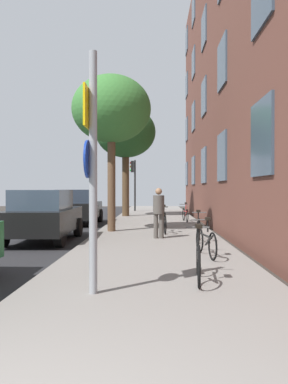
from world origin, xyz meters
TOP-DOWN VIEW (x-y plane):
  - ground_plane at (-2.40, 15.00)m, footprint 41.80×41.80m
  - road_asphalt at (-4.50, 15.00)m, footprint 7.00×38.00m
  - sidewalk at (1.10, 15.00)m, footprint 4.20×38.00m
  - building_facade at (3.69, 14.50)m, footprint 0.56×27.00m
  - sign_post at (0.18, 4.16)m, footprint 0.16×0.60m
  - traffic_light at (-0.39, 25.81)m, footprint 0.43×0.24m
  - tree_near at (-0.48, 12.64)m, footprint 2.88×2.88m
  - tree_far at (-0.56, 20.69)m, footprint 3.42×3.42m
  - bicycle_0 at (1.83, 4.99)m, footprint 0.42×1.63m
  - bicycle_1 at (2.27, 7.39)m, footprint 0.43×1.70m
  - bicycle_2 at (2.37, 9.79)m, footprint 0.44×1.64m
  - bicycle_3 at (1.42, 12.19)m, footprint 0.42×1.78m
  - bicycle_4 at (1.48, 14.59)m, footprint 0.42×1.65m
  - bicycle_5 at (2.55, 16.99)m, footprint 0.42×1.67m
  - pedestrian_0 at (1.23, 10.63)m, footprint 0.39×0.39m
  - car_1 at (-2.38, 10.61)m, footprint 1.95×4.13m
  - car_2 at (-2.51, 16.61)m, footprint 2.03×4.13m

SIDE VIEW (x-z plane):
  - ground_plane at x=-2.40m, z-range 0.00..0.00m
  - road_asphalt at x=-4.50m, z-range 0.00..0.01m
  - sidewalk at x=1.10m, z-range 0.00..0.12m
  - bicycle_4 at x=1.48m, z-range 0.02..0.92m
  - bicycle_1 at x=2.27m, z-range 0.02..0.92m
  - bicycle_5 at x=2.55m, z-range 0.02..0.93m
  - bicycle_2 at x=2.37m, z-range 0.02..0.95m
  - bicycle_0 at x=1.83m, z-range 0.01..0.97m
  - bicycle_3 at x=1.42m, z-range 0.01..1.00m
  - car_1 at x=-2.38m, z-range 0.03..1.65m
  - car_2 at x=-2.51m, z-range 0.03..1.65m
  - pedestrian_0 at x=1.23m, z-range 0.23..1.80m
  - sign_post at x=0.18m, z-range 0.29..3.85m
  - traffic_light at x=-0.39m, z-range 0.78..4.35m
  - tree_near at x=-0.48m, z-range 1.70..7.38m
  - tree_far at x=-0.56m, z-range 1.74..7.98m
  - building_facade at x=3.69m, z-range 0.01..13.90m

